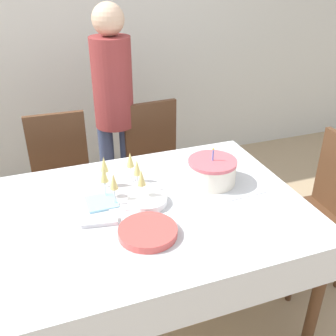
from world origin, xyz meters
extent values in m
plane|color=tan|center=(0.00, 0.00, 0.00)|extent=(12.00, 12.00, 0.00)
cube|color=silver|center=(0.00, 1.95, 1.35)|extent=(8.00, 0.05, 2.70)
cube|color=white|center=(0.00, 0.00, 0.76)|extent=(1.55, 1.12, 0.03)
cube|color=white|center=(0.00, 0.00, 0.67)|extent=(1.58, 1.15, 0.21)
cylinder|color=#51331E|center=(0.72, -0.50, 0.37)|extent=(0.06, 0.06, 0.74)
cylinder|color=#51331E|center=(-0.72, 0.50, 0.37)|extent=(0.06, 0.06, 0.74)
cylinder|color=#51331E|center=(0.72, 0.50, 0.37)|extent=(0.06, 0.06, 0.74)
cube|color=#51331E|center=(-0.35, 0.81, 0.44)|extent=(0.43, 0.43, 0.04)
cube|color=#51331E|center=(-0.34, 1.00, 0.71)|extent=(0.40, 0.05, 0.50)
cylinder|color=#51331E|center=(-0.17, 0.63, 0.21)|extent=(0.04, 0.04, 0.42)
cylinder|color=#51331E|center=(-0.53, 0.64, 0.21)|extent=(0.04, 0.04, 0.42)
cylinder|color=#51331E|center=(-0.16, 0.99, 0.21)|extent=(0.04, 0.04, 0.42)
cylinder|color=#51331E|center=(-0.52, 1.00, 0.21)|extent=(0.04, 0.04, 0.42)
cube|color=#51331E|center=(0.35, 0.81, 0.44)|extent=(0.45, 0.45, 0.04)
cube|color=#51331E|center=(0.34, 1.00, 0.71)|extent=(0.40, 0.06, 0.50)
cylinder|color=#51331E|center=(0.54, 0.64, 0.21)|extent=(0.04, 0.04, 0.42)
cylinder|color=#51331E|center=(0.18, 0.62, 0.21)|extent=(0.04, 0.04, 0.42)
cylinder|color=#51331E|center=(0.52, 1.00, 0.21)|extent=(0.04, 0.04, 0.42)
cylinder|color=#51331E|center=(0.16, 0.98, 0.21)|extent=(0.04, 0.04, 0.42)
cube|color=#51331E|center=(1.03, 0.00, 0.44)|extent=(0.43, 0.43, 0.04)
cylinder|color=#51331E|center=(0.84, -0.17, 0.21)|extent=(0.04, 0.04, 0.42)
cylinder|color=#51331E|center=(0.85, 0.19, 0.21)|extent=(0.04, 0.04, 0.42)
cylinder|color=#51331E|center=(1.21, 0.17, 0.21)|extent=(0.04, 0.04, 0.42)
cylinder|color=silver|center=(0.41, 0.12, 0.83)|extent=(0.26, 0.26, 0.12)
cylinder|color=#D15B66|center=(0.41, 0.12, 0.90)|extent=(0.27, 0.27, 0.02)
cylinder|color=#3F72D8|center=(0.41, 0.12, 0.94)|extent=(0.01, 0.01, 0.06)
sphere|color=#F9CC4C|center=(0.41, 0.12, 0.97)|extent=(0.01, 0.01, 0.01)
cylinder|color=silver|center=(-0.09, 0.17, 0.77)|extent=(0.34, 0.34, 0.01)
cylinder|color=silver|center=(0.00, 0.18, 0.78)|extent=(0.05, 0.05, 0.00)
cylinder|color=silver|center=(0.00, 0.18, 0.82)|extent=(0.01, 0.01, 0.08)
cone|color=#E0CC72|center=(0.00, 0.18, 0.91)|extent=(0.04, 0.04, 0.08)
cylinder|color=silver|center=(-0.01, 0.28, 0.78)|extent=(0.05, 0.05, 0.00)
cylinder|color=silver|center=(-0.01, 0.28, 0.82)|extent=(0.01, 0.01, 0.08)
cone|color=#E0CC72|center=(-0.01, 0.28, 0.91)|extent=(0.04, 0.04, 0.08)
cylinder|color=silver|center=(-0.15, 0.28, 0.78)|extent=(0.05, 0.05, 0.00)
cylinder|color=silver|center=(-0.15, 0.28, 0.82)|extent=(0.01, 0.01, 0.08)
cone|color=#E0CC72|center=(-0.15, 0.28, 0.91)|extent=(0.04, 0.04, 0.08)
cylinder|color=silver|center=(-0.18, 0.17, 0.78)|extent=(0.05, 0.05, 0.00)
cylinder|color=silver|center=(-0.18, 0.17, 0.82)|extent=(0.01, 0.01, 0.08)
cone|color=#E0CC72|center=(-0.18, 0.17, 0.91)|extent=(0.04, 0.04, 0.08)
cylinder|color=silver|center=(-0.15, 0.08, 0.78)|extent=(0.05, 0.05, 0.00)
cylinder|color=silver|center=(-0.15, 0.08, 0.82)|extent=(0.01, 0.01, 0.08)
cone|color=#E0CC72|center=(-0.15, 0.08, 0.91)|extent=(0.04, 0.04, 0.08)
cylinder|color=silver|center=(-0.01, 0.07, 0.78)|extent=(0.05, 0.05, 0.00)
cylinder|color=silver|center=(-0.01, 0.07, 0.82)|extent=(0.01, 0.01, 0.08)
cone|color=#E0CC72|center=(-0.01, 0.07, 0.91)|extent=(0.04, 0.04, 0.08)
cylinder|color=#CC4C47|center=(-0.07, -0.21, 0.77)|extent=(0.27, 0.27, 0.01)
cylinder|color=#CC4C47|center=(-0.07, -0.21, 0.78)|extent=(0.27, 0.27, 0.01)
cylinder|color=#CC4C47|center=(-0.07, -0.21, 0.79)|extent=(0.27, 0.27, 0.01)
cylinder|color=#CC4C47|center=(-0.07, -0.21, 0.80)|extent=(0.27, 0.27, 0.01)
cylinder|color=#CC4C47|center=(-0.07, -0.21, 0.80)|extent=(0.27, 0.27, 0.01)
cylinder|color=white|center=(0.01, 0.03, 0.77)|extent=(0.20, 0.20, 0.01)
cylinder|color=white|center=(0.01, 0.03, 0.78)|extent=(0.20, 0.20, 0.01)
cylinder|color=white|center=(0.01, 0.03, 0.79)|extent=(0.20, 0.20, 0.01)
cylinder|color=white|center=(0.01, 0.03, 0.80)|extent=(0.20, 0.20, 0.01)
cylinder|color=white|center=(0.01, 0.03, 0.80)|extent=(0.20, 0.20, 0.01)
cube|color=silver|center=(0.50, -0.08, 0.77)|extent=(0.30, 0.03, 0.00)
cube|color=silver|center=(-0.25, -0.05, 0.78)|extent=(0.18, 0.09, 0.02)
cube|color=#8CC6E0|center=(-0.21, 0.12, 0.78)|extent=(0.15, 0.15, 0.01)
cylinder|color=#3F4C72|center=(0.01, 1.08, 0.40)|extent=(0.11, 0.11, 0.79)
cylinder|color=#3F4C72|center=(0.17, 1.08, 0.40)|extent=(0.11, 0.11, 0.79)
cylinder|color=maroon|center=(0.09, 1.08, 1.10)|extent=(0.28, 0.28, 0.63)
sphere|color=#D8B293|center=(0.09, 1.08, 1.53)|extent=(0.21, 0.21, 0.21)
camera|label=1|loc=(-0.46, -1.58, 1.88)|focal=42.00mm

